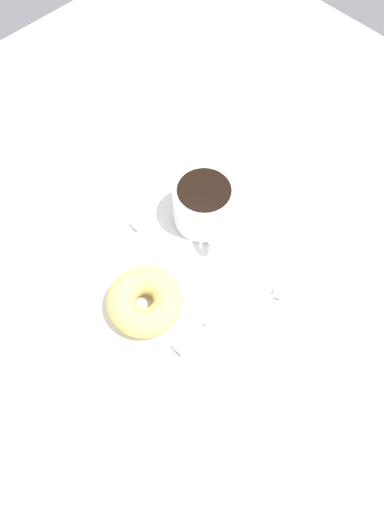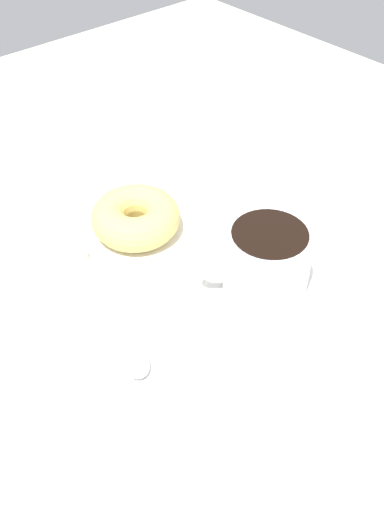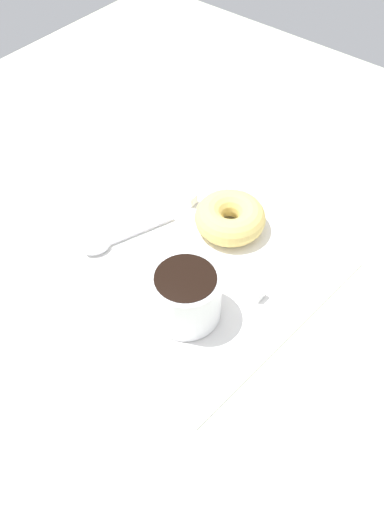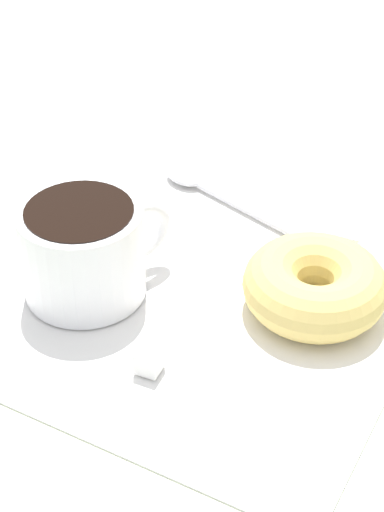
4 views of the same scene
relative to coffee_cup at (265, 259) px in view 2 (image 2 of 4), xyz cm
name	(u,v)px [view 2 (image 2 of 4)]	position (x,y,z in cm)	size (l,w,h in cm)	color
ground_plane	(162,281)	(-8.05, -6.61, -4.83)	(120.00, 120.00, 2.00)	beige
napkin	(192,271)	(-6.22, -4.02, -3.68)	(31.94, 31.94, 0.30)	white
coffee_cup	(265,259)	(0.00, 0.00, 0.00)	(8.50, 10.30, 6.77)	white
donut	(136,217)	(-15.07, -4.48, -1.62)	(9.81, 9.81, 3.81)	#E5C66B
spoon	(129,346)	(-2.20, -15.04, -3.13)	(13.23, 6.13, 0.90)	silver
sugar_cube	(77,253)	(-15.56, -11.93, -2.77)	(1.51, 1.51, 1.51)	white
sugar_cube_extra	(248,221)	(-7.45, 5.47, -2.76)	(1.52, 1.52, 1.52)	white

